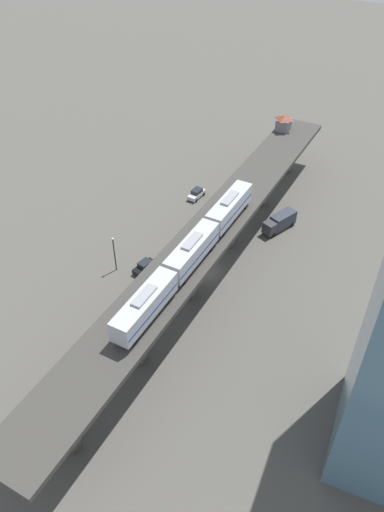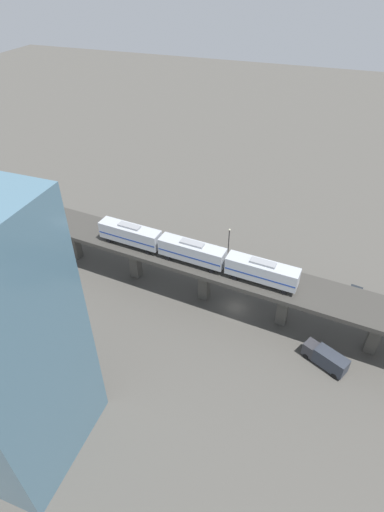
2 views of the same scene
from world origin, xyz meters
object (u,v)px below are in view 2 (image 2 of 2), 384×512
at_px(subway_train, 192,251).
at_px(street_car_silver, 355,292).
at_px(street_car_black, 230,266).
at_px(delivery_truck, 326,358).
at_px(street_lamp, 229,240).

xyz_separation_m(subway_train, street_car_silver, (11.42, -29.03, -10.41)).
bearing_deg(street_car_silver, street_car_black, 91.56).
bearing_deg(delivery_truck, street_lamp, 44.61).
xyz_separation_m(subway_train, street_car_black, (10.76, -4.51, -10.41)).
distance_m(delivery_truck, street_lamp, 31.84).
bearing_deg(street_car_silver, delivery_truck, 168.00).
distance_m(subway_train, street_lamp, 17.22).
bearing_deg(street_lamp, street_car_black, -159.26).
distance_m(street_car_silver, delivery_truck, 19.08).
bearing_deg(delivery_truck, street_car_black, 48.81).
xyz_separation_m(delivery_truck, street_lamp, (22.61, 22.30, 2.35)).
relative_size(subway_train, street_lamp, 5.37).
bearing_deg(street_lamp, street_car_silver, -98.57).
bearing_deg(street_lamp, delivery_truck, -135.39).
bearing_deg(subway_train, street_lamp, -10.18).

